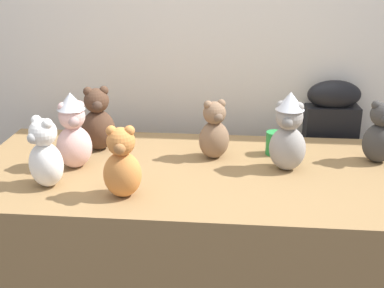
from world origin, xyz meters
name	(u,v)px	position (x,y,z in m)	size (l,w,h in m)	color
wall_back	(205,14)	(0.00, 0.97, 1.30)	(7.00, 0.08, 2.60)	silver
display_table	(192,240)	(0.00, 0.25, 0.36)	(1.95, 0.94, 0.71)	olive
instrument_case	(327,167)	(0.69, 0.85, 0.50)	(0.29, 0.14, 0.98)	black
teddy_bear_snow	(45,154)	(-0.57, 0.03, 0.85)	(0.20, 0.19, 0.29)	white
teddy_bear_mocha	(214,131)	(0.09, 0.40, 0.84)	(0.18, 0.17, 0.28)	#7F6047
teddy_bear_ash	(288,133)	(0.41, 0.29, 0.88)	(0.19, 0.17, 0.35)	gray
teddy_bear_cocoa	(98,121)	(-0.47, 0.46, 0.86)	(0.19, 0.18, 0.31)	#4C3323
teddy_bear_blush	(73,132)	(-0.52, 0.23, 0.88)	(0.20, 0.19, 0.34)	beige
teddy_bear_charcoal	(380,134)	(0.83, 0.42, 0.85)	(0.15, 0.13, 0.29)	#383533
teddy_bear_ginger	(122,164)	(-0.24, -0.03, 0.85)	(0.16, 0.14, 0.29)	#D17F3D
party_cup_green	(274,143)	(0.37, 0.47, 0.77)	(0.08, 0.08, 0.11)	#238C3D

